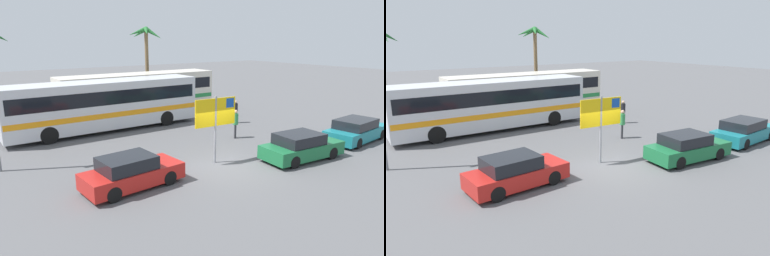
{
  "view_description": "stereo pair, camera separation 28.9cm",
  "coord_description": "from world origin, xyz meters",
  "views": [
    {
      "loc": [
        -10.05,
        -11.63,
        5.73
      ],
      "look_at": [
        -0.01,
        2.63,
        1.3
      ],
      "focal_mm": 32.89,
      "sensor_mm": 36.0,
      "label": 1
    },
    {
      "loc": [
        -9.81,
        -11.79,
        5.73
      ],
      "look_at": [
        -0.01,
        2.63,
        1.3
      ],
      "focal_mm": 32.89,
      "sensor_mm": 36.0,
      "label": 2
    }
  ],
  "objects": [
    {
      "name": "ground",
      "position": [
        0.0,
        0.0,
        0.0
      ],
      "size": [
        120.0,
        120.0,
        0.0
      ],
      "primitive_type": "plane",
      "color": "#565659"
    },
    {
      "name": "bus_front_coach",
      "position": [
        -1.87,
        9.59,
        1.78
      ],
      "size": [
        12.3,
        2.56,
        3.17
      ],
      "color": "silver",
      "rests_on": "ground"
    },
    {
      "name": "bus_rear_coach",
      "position": [
        2.13,
        12.76,
        1.78
      ],
      "size": [
        12.3,
        2.56,
        3.17
      ],
      "color": "silver",
      "rests_on": "ground"
    },
    {
      "name": "ferry_sign",
      "position": [
        0.03,
        0.72,
        2.33
      ],
      "size": [
        2.2,
        0.22,
        3.2
      ],
      "rotation": [
        0.0,
        0.0,
        -0.07
      ],
      "color": "gray",
      "rests_on": "ground"
    },
    {
      "name": "car_green",
      "position": [
        3.72,
        -1.32,
        0.64
      ],
      "size": [
        4.31,
        2.04,
        1.32
      ],
      "rotation": [
        0.0,
        0.0,
        -0.08
      ],
      "color": "#196638",
      "rests_on": "ground"
    },
    {
      "name": "car_red",
      "position": [
        -4.54,
        0.34,
        0.63
      ],
      "size": [
        4.1,
        1.95,
        1.32
      ],
      "rotation": [
        0.0,
        0.0,
        0.08
      ],
      "color": "red",
      "rests_on": "ground"
    },
    {
      "name": "car_teal",
      "position": [
        8.91,
        -1.11,
        0.64
      ],
      "size": [
        4.7,
        2.1,
        1.32
      ],
      "rotation": [
        0.0,
        0.0,
        0.08
      ],
      "color": "#19757F",
      "rests_on": "ground"
    },
    {
      "name": "pedestrian_near_sign",
      "position": [
        6.28,
        6.29,
        0.93
      ],
      "size": [
        0.32,
        0.32,
        1.59
      ],
      "rotation": [
        0.0,
        0.0,
        2.45
      ],
      "color": "#706656",
      "rests_on": "ground"
    },
    {
      "name": "pedestrian_crossing_lot",
      "position": [
        3.66,
        3.38,
        1.0
      ],
      "size": [
        0.32,
        0.32,
        1.7
      ],
      "rotation": [
        0.0,
        0.0,
        2.42
      ],
      "color": "#2D2D33",
      "rests_on": "ground"
    },
    {
      "name": "palm_tree_seaside",
      "position": [
        5.08,
        16.87,
        5.48
      ],
      "size": [
        3.28,
        3.18,
        6.79
      ],
      "color": "brown",
      "rests_on": "ground"
    }
  ]
}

